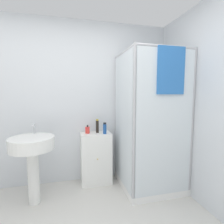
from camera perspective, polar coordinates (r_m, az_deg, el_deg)
The scene contains 7 objects.
wall_back at distance 2.80m, azimuth -15.78°, elevation 2.86°, with size 6.40×0.06×2.50m, color silver.
shower_enclosure at distance 2.66m, azimuth 11.68°, elevation -12.44°, with size 0.85×0.88×1.97m.
vanity_cabinet at distance 2.82m, azimuth -5.29°, elevation -14.72°, with size 0.46×0.32×0.79m.
sink at distance 2.43m, azimuth -24.59°, elevation -11.59°, with size 0.54×0.54×0.99m.
soap_dispenser at distance 2.70m, azimuth -8.00°, elevation -5.83°, with size 0.07×0.07×0.13m.
shampoo_bottle_tall_black at distance 2.72m, azimuth -4.82°, elevation -4.61°, with size 0.04×0.04×0.21m.
shampoo_bottle_blue at distance 2.64m, azimuth -2.38°, elevation -5.37°, with size 0.05×0.05×0.17m.
Camera 1 is at (0.09, -1.09, 1.40)m, focal length 28.00 mm.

